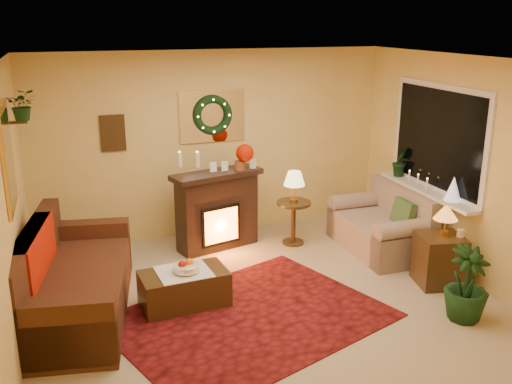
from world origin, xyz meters
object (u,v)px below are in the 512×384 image
object	(u,v)px
sofa	(76,276)
loveseat	(380,220)
coffee_table	(184,287)
side_table_round	(293,221)
end_table_square	(439,262)
fireplace	(217,209)

from	to	relation	value
sofa	loveseat	bearing A→B (deg)	17.49
sofa	coffee_table	size ratio (longest dim) A/B	2.40
side_table_round	end_table_square	xyz separation A→B (m)	(1.13, -1.71, -0.05)
side_table_round	coffee_table	size ratio (longest dim) A/B	0.65
sofa	fireplace	bearing A→B (deg)	44.95
sofa	coffee_table	bearing A→B (deg)	0.96
sofa	coffee_table	world-z (taller)	sofa
fireplace	coffee_table	xyz separation A→B (m)	(-0.77, -1.48, -0.34)
fireplace	end_table_square	distance (m)	2.90
side_table_round	end_table_square	size ratio (longest dim) A/B	1.01
fireplace	coffee_table	bearing A→B (deg)	-132.40
fireplace	side_table_round	distance (m)	1.07
loveseat	side_table_round	xyz separation A→B (m)	(-1.01, 0.58, -0.09)
coffee_table	loveseat	bearing A→B (deg)	9.22
end_table_square	coffee_table	size ratio (longest dim) A/B	0.65
fireplace	loveseat	distance (m)	2.18
side_table_round	end_table_square	distance (m)	2.05
side_table_round	coffee_table	distance (m)	2.20
side_table_round	end_table_square	world-z (taller)	side_table_round
fireplace	coffee_table	distance (m)	1.71
sofa	end_table_square	distance (m)	4.07
sofa	side_table_round	bearing A→B (deg)	30.70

